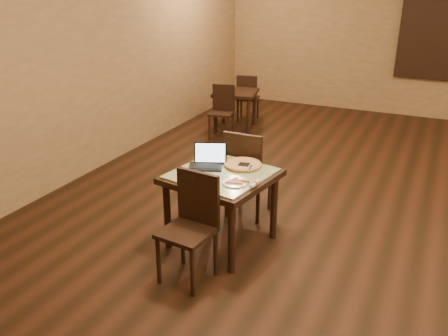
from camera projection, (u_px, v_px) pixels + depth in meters
The scene contains 16 objects.
ground at pixel (390, 239), 4.88m from camera, with size 10.00×10.00×0.00m, color black.
wall_back at pixel (438, 36), 8.50m from camera, with size 8.00×0.02×3.00m, color #99784D.
wall_left at pixel (71, 64), 5.89m from camera, with size 0.02×10.00×3.00m, color #99784D.
tiled_table at pixel (222, 182), 4.58m from camera, with size 1.06×1.06×0.76m.
chair_main_near at pixel (192, 220), 4.11m from camera, with size 0.46×0.46×0.97m.
chair_main_far at pixel (246, 170), 5.13m from camera, with size 0.43×0.43×1.00m.
laptop at pixel (208, 160), 4.69m from camera, with size 0.39×0.37×0.22m.
plate at pixel (235, 183), 4.30m from camera, with size 0.23×0.23×0.01m, color white.
pizza_slice at pixel (235, 181), 4.30m from camera, with size 0.19×0.19×0.02m, color beige, non-canonical shape.
pizza_pan at pixel (243, 166), 4.70m from camera, with size 0.33×0.33×0.01m, color silver.
pizza_whole at pixel (243, 164), 4.69m from camera, with size 0.37×0.37×0.03m.
spatula at pixel (244, 165), 4.66m from camera, with size 0.11×0.25×0.01m, color silver.
napkin_roll at pixel (255, 183), 4.26m from camera, with size 0.04×0.16×0.04m.
other_table_b at pixel (236, 98), 8.20m from camera, with size 0.84×0.84×0.67m.
other_table_b_chair_near at pixel (222, 108), 7.81m from camera, with size 0.44×0.44×0.86m.
other_table_b_chair_far at pixel (248, 95), 8.64m from camera, with size 0.44×0.44×0.86m.
Camera 1 is at (0.26, -4.56, 2.52)m, focal length 38.00 mm.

